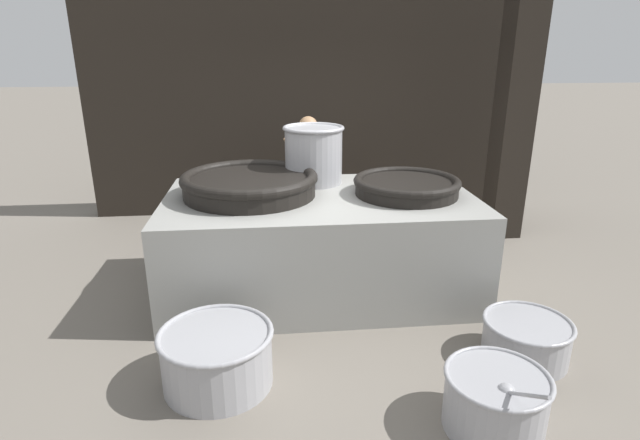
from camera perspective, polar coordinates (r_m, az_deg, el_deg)
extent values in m
plane|color=slate|center=(5.23, 0.00, -7.74)|extent=(60.00, 60.00, 0.00)
cube|color=black|center=(7.42, -2.26, 14.98)|extent=(6.04, 0.24, 3.66)
cube|color=black|center=(6.75, 21.56, 13.31)|extent=(0.39, 0.39, 3.66)
cube|color=gray|center=(5.03, 0.00, -2.68)|extent=(3.01, 1.70, 0.99)
cylinder|color=black|center=(4.91, -8.02, 3.79)|extent=(1.28, 1.28, 0.18)
torus|color=black|center=(4.89, -8.07, 4.79)|extent=(1.33, 1.33, 0.10)
cylinder|color=black|center=(4.97, 9.85, 3.62)|extent=(1.00, 1.00, 0.13)
torus|color=black|center=(4.95, 9.89, 4.36)|extent=(1.04, 1.04, 0.08)
cylinder|color=#9E9EA3|center=(5.30, -0.74, 7.36)|extent=(0.60, 0.60, 0.58)
torus|color=#9E9EA3|center=(5.24, -0.75, 10.47)|extent=(0.64, 0.64, 0.04)
cylinder|color=#9E7551|center=(6.14, -1.11, 0.39)|extent=(0.12, 0.12, 0.79)
cylinder|color=#9E7551|center=(6.30, -1.45, 0.87)|extent=(0.12, 0.12, 0.79)
cube|color=olive|center=(6.17, -1.29, 2.02)|extent=(0.22, 0.26, 0.51)
cube|color=#9E7551|center=(6.04, -1.33, 6.82)|extent=(0.22, 0.50, 0.58)
cylinder|color=#9E7551|center=(5.79, -1.76, 6.26)|extent=(0.33, 0.14, 0.54)
cylinder|color=#9E7551|center=(6.25, -2.71, 7.20)|extent=(0.33, 0.14, 0.54)
sphere|color=#9E7551|center=(5.96, -1.36, 10.71)|extent=(0.22, 0.22, 0.22)
cylinder|color=#9E9EA3|center=(3.61, 19.34, -19.05)|extent=(0.65, 0.65, 0.39)
torus|color=#9E9EA3|center=(3.50, 19.70, -16.54)|extent=(0.68, 0.68, 0.03)
cylinder|color=orange|center=(3.56, 19.50, -17.94)|extent=(0.57, 0.57, 0.10)
cylinder|color=orange|center=(3.51, 18.76, -17.06)|extent=(0.07, 0.07, 0.04)
cylinder|color=orange|center=(3.39, 17.13, -18.42)|extent=(0.06, 0.03, 0.03)
cylinder|color=orange|center=(3.62, 17.46, -15.65)|extent=(0.06, 0.06, 0.04)
cylinder|color=orange|center=(3.42, 18.77, -18.32)|extent=(0.05, 0.04, 0.02)
cylinder|color=orange|center=(3.47, 22.64, -17.98)|extent=(0.05, 0.04, 0.04)
cylinder|color=orange|center=(3.60, 18.65, -16.10)|extent=(0.03, 0.04, 0.03)
cylinder|color=orange|center=(3.58, 21.67, -16.70)|extent=(0.04, 0.04, 0.03)
cylinder|color=orange|center=(3.45, 21.49, -18.12)|extent=(0.06, 0.06, 0.04)
cylinder|color=orange|center=(3.53, 21.94, -17.22)|extent=(0.06, 0.05, 0.04)
cylinder|color=orange|center=(3.52, 16.60, -16.68)|extent=(0.04, 0.06, 0.04)
sphere|color=#9E9EA3|center=(3.43, 20.46, -17.98)|extent=(0.12, 0.12, 0.12)
cylinder|color=#9E9EA3|center=(3.20, 22.47, -17.99)|extent=(0.02, 0.44, 0.32)
cylinder|color=#9E9EA3|center=(3.86, -11.65, -15.24)|extent=(0.80, 0.80, 0.42)
torus|color=#9E9EA3|center=(3.75, -11.87, -12.58)|extent=(0.84, 0.84, 0.04)
cylinder|color=#6B9347|center=(3.81, -11.75, -14.06)|extent=(0.70, 0.70, 0.10)
cylinder|color=#9E9EA3|center=(4.39, 22.45, -12.58)|extent=(0.66, 0.66, 0.32)
torus|color=#9E9EA3|center=(4.32, 22.72, -10.76)|extent=(0.70, 0.70, 0.03)
cylinder|color=tan|center=(4.36, 22.57, -11.77)|extent=(0.58, 0.58, 0.08)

